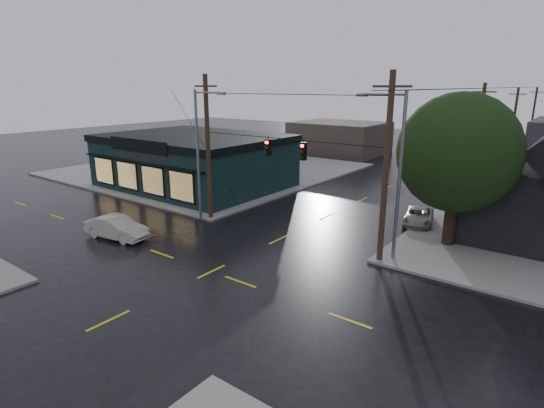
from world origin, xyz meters
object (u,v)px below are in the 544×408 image
Objects in this scene: utility_pole_nw at (211,219)px; utility_pole_ne at (379,262)px; corner_tree at (458,153)px; suv_silver at (419,216)px; sedan_cream at (117,228)px.

utility_pole_ne is at bearing 0.00° from utility_pole_nw.
utility_pole_nw is at bearing -162.67° from corner_tree.
utility_pole_nw is 14.79m from suv_silver.
corner_tree is 0.88× the size of utility_pole_nw.
sedan_cream is at bearing -146.74° from corner_tree.
utility_pole_nw reaches higher than sedan_cream.
suv_silver is at bearing 32.21° from utility_pole_nw.
utility_pole_ne is (-2.31, -4.78, -5.66)m from corner_tree.
corner_tree is at bearing -66.12° from sedan_cream.
sedan_cream is (-17.17, -11.26, -4.95)m from corner_tree.
corner_tree is 17.01m from utility_pole_nw.
utility_pole_nw is at bearing -161.88° from suv_silver.
corner_tree is 2.08× the size of sedan_cream.
corner_tree reaches higher than suv_silver.
utility_pole_ne is at bearing -75.81° from sedan_cream.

